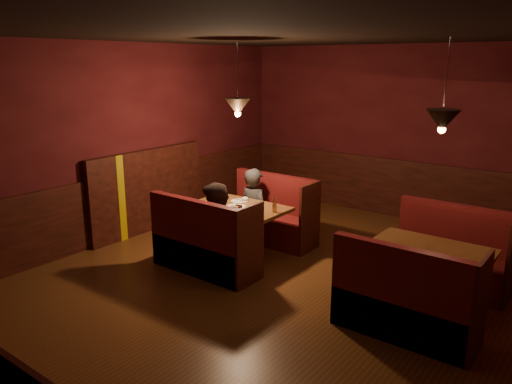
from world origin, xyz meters
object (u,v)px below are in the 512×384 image
Objects in this scene: main_bench_far at (272,220)px; second_table at (429,264)px; diner_a at (254,193)px; diner_b at (217,215)px; second_bench_far at (451,261)px; second_bench_near at (404,308)px; main_bench_near at (203,249)px; main_table at (239,217)px.

main_bench_far reaches higher than second_table.
diner_b is (0.31, -1.17, 0.02)m from diner_a.
diner_b is (0.10, -1.34, 0.43)m from main_bench_far.
main_bench_far is at bearing 164.29° from second_table.
second_bench_far is (2.62, 0.01, -0.00)m from main_bench_far.
main_bench_far is 1.06× the size of second_bench_near.
main_bench_near is at bearing 108.76° from diner_a.
diner_b is (0.10, 0.16, 0.43)m from main_bench_near.
diner_a is (-2.82, -0.18, 0.42)m from second_bench_far.
main_bench_near is 2.62m from second_bench_near.
second_bench_far is (2.63, 0.76, -0.23)m from main_table.
second_bench_far is at bearing 90.00° from second_bench_near.
main_bench_near is 0.47m from diner_b.
second_bench_near is 0.94× the size of diner_a.
second_table is at bearing 178.60° from diner_a.
second_bench_near is (2.63, -0.72, -0.23)m from main_table.
main_bench_far is 1.00× the size of main_bench_near.
main_bench_near is 2.71m from second_table.
main_bench_far is 1.50m from main_bench_near.
second_bench_far reaches higher than second_table.
main_bench_near is 1.42m from diner_a.
main_table is at bearing -163.87° from second_bench_far.
main_bench_near is at bearing -90.00° from main_bench_far.
main_table is at bearing 164.72° from second_bench_near.
main_table is 2.60m from second_table.
second_bench_near is 3.14m from diner_a.
diner_b is (-2.52, 0.13, 0.44)m from second_bench_near.
second_table is 0.85× the size of diner_a.
diner_a reaches higher than second_table.
second_table is 0.83× the size of diner_b.
second_bench_far is 1.00× the size of second_bench_near.
diner_b is (-2.52, -1.35, 0.44)m from second_bench_far.
main_table is 0.88× the size of diner_b.
diner_a is at bearing 107.99° from main_table.
second_bench_near is at bearing 0.72° from main_bench_near.
main_bench_far is 1.17× the size of second_table.
second_bench_near is (2.62, -1.47, -0.00)m from main_bench_far.
second_table is 0.77m from second_bench_far.
main_bench_near is at bearing -163.37° from second_table.
main_bench_far reaches higher than second_bench_far.
diner_a is at bearing -176.44° from second_bench_far.
diner_a is at bearing 168.58° from second_table.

